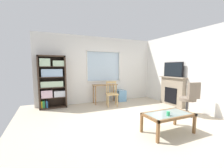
{
  "coord_description": "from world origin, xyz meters",
  "views": [
    {
      "loc": [
        -2.01,
        -3.38,
        1.44
      ],
      "look_at": [
        -0.1,
        0.83,
        0.9
      ],
      "focal_mm": 23.79,
      "sensor_mm": 36.0,
      "label": 1
    }
  ],
  "objects_px": {
    "tv": "(173,70)",
    "sippy_cup": "(168,114)",
    "wooden_chair": "(112,93)",
    "bookshelf": "(52,81)",
    "desk_under_window": "(105,88)",
    "office_chair": "(190,97)",
    "fireplace": "(172,91)",
    "plastic_drawer_unit": "(121,96)",
    "coffee_table": "(168,116)"
  },
  "relations": [
    {
      "from": "sippy_cup",
      "to": "coffee_table",
      "type": "bearing_deg",
      "value": 45.05
    },
    {
      "from": "plastic_drawer_unit",
      "to": "fireplace",
      "type": "relative_size",
      "value": 0.41
    },
    {
      "from": "bookshelf",
      "to": "plastic_drawer_unit",
      "type": "height_order",
      "value": "bookshelf"
    },
    {
      "from": "bookshelf",
      "to": "sippy_cup",
      "type": "distance_m",
      "value": 3.94
    },
    {
      "from": "bookshelf",
      "to": "coffee_table",
      "type": "relative_size",
      "value": 1.73
    },
    {
      "from": "desk_under_window",
      "to": "tv",
      "type": "height_order",
      "value": "tv"
    },
    {
      "from": "plastic_drawer_unit",
      "to": "bookshelf",
      "type": "bearing_deg",
      "value": 178.78
    },
    {
      "from": "desk_under_window",
      "to": "fireplace",
      "type": "xyz_separation_m",
      "value": [
        2.17,
        -1.38,
        -0.07
      ]
    },
    {
      "from": "tv",
      "to": "office_chair",
      "type": "distance_m",
      "value": 1.42
    },
    {
      "from": "desk_under_window",
      "to": "plastic_drawer_unit",
      "type": "relative_size",
      "value": 2.11
    },
    {
      "from": "wooden_chair",
      "to": "desk_under_window",
      "type": "bearing_deg",
      "value": 98.05
    },
    {
      "from": "bookshelf",
      "to": "desk_under_window",
      "type": "distance_m",
      "value": 1.97
    },
    {
      "from": "desk_under_window",
      "to": "fireplace",
      "type": "distance_m",
      "value": 2.57
    },
    {
      "from": "bookshelf",
      "to": "office_chair",
      "type": "distance_m",
      "value": 4.48
    },
    {
      "from": "bookshelf",
      "to": "office_chair",
      "type": "relative_size",
      "value": 1.82
    },
    {
      "from": "wooden_chair",
      "to": "sippy_cup",
      "type": "bearing_deg",
      "value": -88.65
    },
    {
      "from": "desk_under_window",
      "to": "coffee_table",
      "type": "height_order",
      "value": "desk_under_window"
    },
    {
      "from": "bookshelf",
      "to": "wooden_chair",
      "type": "relative_size",
      "value": 2.03
    },
    {
      "from": "tv",
      "to": "coffee_table",
      "type": "bearing_deg",
      "value": -138.03
    },
    {
      "from": "fireplace",
      "to": "tv",
      "type": "xyz_separation_m",
      "value": [
        -0.02,
        0.0,
        0.8
      ]
    },
    {
      "from": "plastic_drawer_unit",
      "to": "coffee_table",
      "type": "bearing_deg",
      "value": -98.79
    },
    {
      "from": "wooden_chair",
      "to": "sippy_cup",
      "type": "distance_m",
      "value": 2.69
    },
    {
      "from": "tv",
      "to": "sippy_cup",
      "type": "height_order",
      "value": "tv"
    },
    {
      "from": "bookshelf",
      "to": "plastic_drawer_unit",
      "type": "distance_m",
      "value": 2.77
    },
    {
      "from": "bookshelf",
      "to": "fireplace",
      "type": "distance_m",
      "value": 4.39
    },
    {
      "from": "wooden_chair",
      "to": "fireplace",
      "type": "xyz_separation_m",
      "value": [
        2.1,
        -0.87,
        0.08
      ]
    },
    {
      "from": "bookshelf",
      "to": "fireplace",
      "type": "xyz_separation_m",
      "value": [
        4.11,
        -1.49,
        -0.41
      ]
    },
    {
      "from": "fireplace",
      "to": "bookshelf",
      "type": "bearing_deg",
      "value": 160.09
    },
    {
      "from": "bookshelf",
      "to": "wooden_chair",
      "type": "height_order",
      "value": "bookshelf"
    },
    {
      "from": "office_chair",
      "to": "tv",
      "type": "bearing_deg",
      "value": 67.78
    },
    {
      "from": "fireplace",
      "to": "tv",
      "type": "bearing_deg",
      "value": 180.0
    },
    {
      "from": "wooden_chair",
      "to": "office_chair",
      "type": "xyz_separation_m",
      "value": [
        1.63,
        -1.96,
        0.09
      ]
    },
    {
      "from": "desk_under_window",
      "to": "wooden_chair",
      "type": "height_order",
      "value": "wooden_chair"
    },
    {
      "from": "fireplace",
      "to": "sippy_cup",
      "type": "xyz_separation_m",
      "value": [
        -2.04,
        -1.83,
        -0.06
      ]
    },
    {
      "from": "wooden_chair",
      "to": "plastic_drawer_unit",
      "type": "xyz_separation_m",
      "value": [
        0.66,
        0.57,
        -0.23
      ]
    },
    {
      "from": "plastic_drawer_unit",
      "to": "office_chair",
      "type": "xyz_separation_m",
      "value": [
        0.97,
        -2.52,
        0.33
      ]
    },
    {
      "from": "bookshelf",
      "to": "tv",
      "type": "distance_m",
      "value": 4.37
    },
    {
      "from": "fireplace",
      "to": "wooden_chair",
      "type": "bearing_deg",
      "value": 157.59
    },
    {
      "from": "wooden_chair",
      "to": "sippy_cup",
      "type": "height_order",
      "value": "wooden_chair"
    },
    {
      "from": "desk_under_window",
      "to": "sippy_cup",
      "type": "height_order",
      "value": "desk_under_window"
    },
    {
      "from": "desk_under_window",
      "to": "fireplace",
      "type": "height_order",
      "value": "fireplace"
    },
    {
      "from": "bookshelf",
      "to": "coffee_table",
      "type": "distance_m",
      "value": 3.92
    },
    {
      "from": "tv",
      "to": "office_chair",
      "type": "xyz_separation_m",
      "value": [
        -0.45,
        -1.09,
        -0.79
      ]
    },
    {
      "from": "desk_under_window",
      "to": "tv",
      "type": "distance_m",
      "value": 2.66
    },
    {
      "from": "wooden_chair",
      "to": "coffee_table",
      "type": "distance_m",
      "value": 2.59
    },
    {
      "from": "office_chair",
      "to": "sippy_cup",
      "type": "height_order",
      "value": "office_chair"
    },
    {
      "from": "bookshelf",
      "to": "desk_under_window",
      "type": "relative_size",
      "value": 1.88
    },
    {
      "from": "tv",
      "to": "desk_under_window",
      "type": "bearing_deg",
      "value": 147.34
    },
    {
      "from": "bookshelf",
      "to": "plastic_drawer_unit",
      "type": "xyz_separation_m",
      "value": [
        2.67,
        -0.06,
        -0.73
      ]
    },
    {
      "from": "desk_under_window",
      "to": "wooden_chair",
      "type": "bearing_deg",
      "value": -81.95
    }
  ]
}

